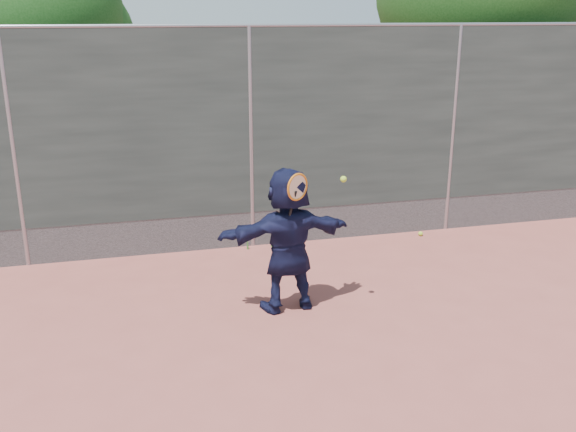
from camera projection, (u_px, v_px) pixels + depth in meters
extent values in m
plane|color=#9E4C42|center=(327.00, 373.00, 5.88)|extent=(80.00, 80.00, 0.00)
imported|color=#131634|center=(288.00, 240.00, 6.96)|extent=(1.53, 0.60, 1.61)
sphere|color=#ADD830|center=(421.00, 234.00, 9.49)|extent=(0.07, 0.07, 0.07)
cube|color=#38423D|center=(251.00, 123.00, 8.59)|extent=(20.00, 0.04, 2.50)
cube|color=slate|center=(252.00, 229.00, 9.04)|extent=(20.00, 0.03, 0.50)
cylinder|color=gray|center=(249.00, 25.00, 8.21)|extent=(20.00, 0.05, 0.05)
cylinder|color=gray|center=(14.00, 152.00, 7.96)|extent=(0.06, 0.06, 3.00)
cylinder|color=gray|center=(251.00, 141.00, 8.66)|extent=(0.06, 0.06, 3.00)
cylinder|color=gray|center=(452.00, 131.00, 9.36)|extent=(0.06, 0.06, 3.00)
torus|color=#C36612|center=(297.00, 187.00, 6.59)|extent=(0.26, 0.17, 0.29)
cylinder|color=beige|center=(297.00, 187.00, 6.59)|extent=(0.22, 0.13, 0.25)
cylinder|color=black|center=(292.00, 205.00, 6.66)|extent=(0.09, 0.13, 0.33)
sphere|color=#ADD830|center=(343.00, 179.00, 6.71)|extent=(0.07, 0.07, 0.07)
cylinder|color=#382314|center=(468.00, 118.00, 11.81)|extent=(0.28, 0.28, 2.60)
sphere|color=#23561C|center=(508.00, 8.00, 11.57)|extent=(2.52, 2.52, 2.52)
cylinder|color=#382314|center=(43.00, 140.00, 10.85)|extent=(0.28, 0.28, 2.20)
sphere|color=#23561C|center=(30.00, 21.00, 10.27)|extent=(3.00, 3.00, 3.00)
sphere|color=#23561C|center=(72.00, 40.00, 10.68)|extent=(2.10, 2.10, 2.10)
cone|color=#387226|center=(272.00, 238.00, 9.03)|extent=(0.03, 0.03, 0.26)
cone|color=#387226|center=(292.00, 234.00, 9.11)|extent=(0.03, 0.03, 0.30)
cone|color=#387226|center=(248.00, 242.00, 8.93)|extent=(0.03, 0.03, 0.22)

